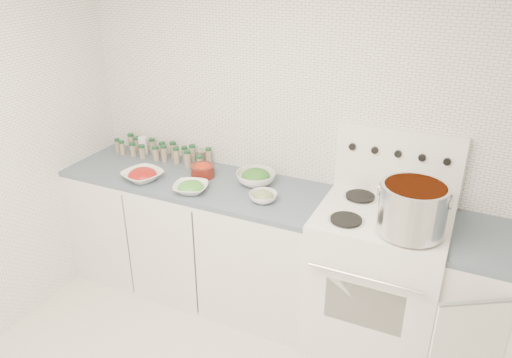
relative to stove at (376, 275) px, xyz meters
name	(u,v)px	position (x,y,z in m)	size (l,w,h in m)	color
room_walls	(206,182)	(-0.48, -1.19, 1.06)	(3.54, 3.04, 2.52)	white
counter_left	(197,235)	(-1.30, 0.00, -0.05)	(1.85, 0.62, 0.90)	white
stove	(376,275)	(0.00, 0.00, 0.00)	(0.76, 0.70, 1.36)	white
stock_pot	(413,207)	(0.17, -0.16, 0.60)	(0.38, 0.36, 0.27)	silver
bowl_tomato	(142,175)	(-1.61, -0.16, 0.44)	(0.32, 0.32, 0.09)	white
bowl_snowpea	(191,187)	(-1.21, -0.17, 0.44)	(0.28, 0.28, 0.07)	white
bowl_broccoli	(256,177)	(-0.88, 0.11, 0.45)	(0.34, 0.34, 0.11)	white
bowl_zucchini	(263,196)	(-0.73, -0.09, 0.44)	(0.19, 0.19, 0.07)	white
bowl_pepper	(203,170)	(-1.26, 0.06, 0.45)	(0.16, 0.16, 0.10)	#5B180F
salt_canister	(143,146)	(-1.89, 0.23, 0.47)	(0.07, 0.07, 0.13)	white
tin_can	(202,157)	(-1.39, 0.26, 0.45)	(0.07, 0.07, 0.10)	gray
spice_cluster	(162,151)	(-1.70, 0.21, 0.46)	(0.81, 0.16, 0.14)	gray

